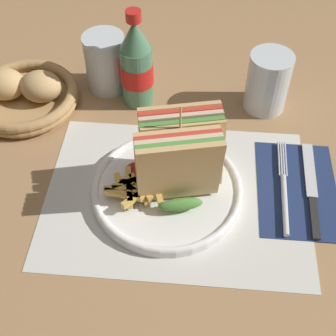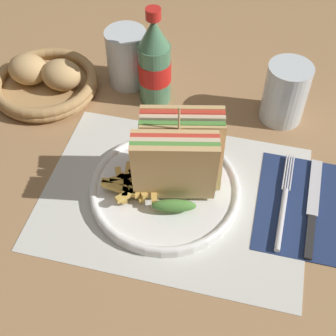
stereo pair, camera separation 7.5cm
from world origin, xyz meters
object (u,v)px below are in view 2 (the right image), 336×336
object	(u,v)px
plate_main	(165,189)
glass_far	(127,61)
coke_bottle_near	(155,63)
club_sandwich	(178,159)
glass_near	(285,93)
bread_basket	(45,81)
fork	(283,209)
knife	(313,207)

from	to	relation	value
plate_main	glass_far	world-z (taller)	glass_far
glass_far	plate_main	bearing A→B (deg)	-61.67
plate_main	coke_bottle_near	xyz separation A→B (m)	(-0.07, 0.22, 0.07)
club_sandwich	glass_near	bearing A→B (deg)	55.97
club_sandwich	glass_near	distance (m)	0.27
glass_near	bread_basket	xyz separation A→B (m)	(-0.46, -0.03, -0.03)
plate_main	fork	bearing A→B (deg)	2.12
plate_main	coke_bottle_near	world-z (taller)	coke_bottle_near
plate_main	glass_near	bearing A→B (deg)	53.80
glass_near	fork	bearing A→B (deg)	-84.17
knife	glass_far	world-z (taller)	glass_far
plate_main	fork	size ratio (longest dim) A/B	1.26
knife	glass_near	world-z (taller)	glass_near
fork	coke_bottle_near	bearing A→B (deg)	142.57
glass_far	bread_basket	world-z (taller)	glass_far
knife	coke_bottle_near	xyz separation A→B (m)	(-0.31, 0.20, 0.08)
plate_main	knife	world-z (taller)	plate_main
fork	knife	bearing A→B (deg)	21.60
club_sandwich	bread_basket	xyz separation A→B (m)	(-0.31, 0.19, -0.06)
club_sandwich	glass_near	size ratio (longest dim) A/B	1.45
fork	bread_basket	bearing A→B (deg)	160.56
fork	glass_far	distance (m)	0.42
plate_main	bread_basket	world-z (taller)	bread_basket
glass_near	glass_far	bearing A→B (deg)	173.98
coke_bottle_near	bread_basket	distance (m)	0.23
coke_bottle_near	glass_far	size ratio (longest dim) A/B	1.69
knife	glass_far	size ratio (longest dim) A/B	1.72
plate_main	fork	world-z (taller)	plate_main
plate_main	knife	bearing A→B (deg)	5.69
club_sandwich	coke_bottle_near	xyz separation A→B (m)	(-0.09, 0.22, 0.00)
plate_main	bread_basket	size ratio (longest dim) A/B	1.20
glass_far	knife	bearing A→B (deg)	-32.24
plate_main	bread_basket	xyz separation A→B (m)	(-0.29, 0.19, 0.01)
coke_bottle_near	fork	bearing A→B (deg)	-39.33
knife	bread_basket	xyz separation A→B (m)	(-0.53, 0.17, 0.02)
club_sandwich	glass_far	size ratio (longest dim) A/B	1.45
glass_far	bread_basket	size ratio (longest dim) A/B	0.56
club_sandwich	bread_basket	world-z (taller)	club_sandwich
club_sandwich	coke_bottle_near	distance (m)	0.24
plate_main	glass_far	distance (m)	0.30
coke_bottle_near	glass_near	xyz separation A→B (m)	(0.24, 0.00, -0.03)
knife	bread_basket	distance (m)	0.55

